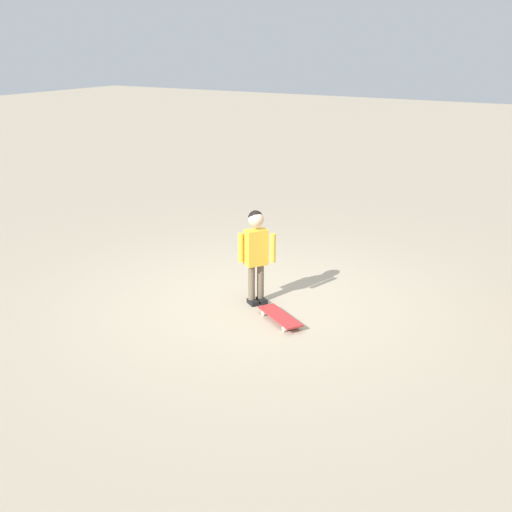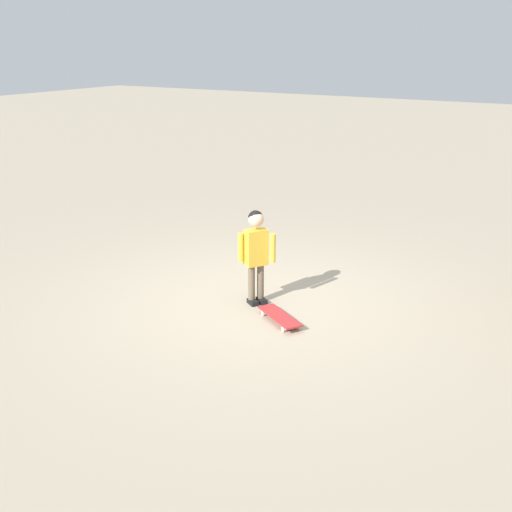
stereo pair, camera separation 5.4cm
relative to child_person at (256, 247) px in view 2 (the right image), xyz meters
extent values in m
plane|color=tan|center=(0.02, 0.08, -0.66)|extent=(50.00, 50.00, 0.00)
cylinder|color=brown|center=(0.03, 0.05, -0.42)|extent=(0.08, 0.08, 0.42)
cube|color=black|center=(0.05, 0.03, -0.63)|extent=(0.17, 0.15, 0.05)
cylinder|color=brown|center=(-0.03, -0.05, -0.42)|extent=(0.08, 0.08, 0.42)
cube|color=black|center=(-0.01, -0.06, -0.63)|extent=(0.17, 0.15, 0.05)
cube|color=gold|center=(0.00, 0.00, -0.01)|extent=(0.25, 0.28, 0.40)
cylinder|color=gold|center=(0.17, 0.07, -0.01)|extent=(0.06, 0.06, 0.32)
cylinder|color=gold|center=(-0.14, -0.10, -0.01)|extent=(0.06, 0.06, 0.32)
sphere|color=beige|center=(0.00, 0.00, 0.31)|extent=(0.17, 0.17, 0.17)
sphere|color=black|center=(-0.01, 0.01, 0.32)|extent=(0.16, 0.16, 0.16)
cube|color=#B22D2D|center=(0.48, -0.32, -0.59)|extent=(0.64, 0.50, 0.02)
cube|color=#B7B7BC|center=(0.67, -0.43, -0.61)|extent=(0.08, 0.11, 0.02)
cube|color=#B7B7BC|center=(0.29, -0.20, -0.61)|extent=(0.08, 0.11, 0.02)
cylinder|color=beige|center=(0.71, -0.37, -0.63)|extent=(0.06, 0.06, 0.06)
cylinder|color=beige|center=(0.63, -0.50, -0.63)|extent=(0.06, 0.06, 0.06)
cylinder|color=beige|center=(0.33, -0.14, -0.63)|extent=(0.06, 0.06, 0.06)
cylinder|color=beige|center=(0.25, -0.26, -0.63)|extent=(0.06, 0.06, 0.06)
camera|label=1|loc=(3.39, -5.73, 2.16)|focal=45.20mm
camera|label=2|loc=(3.43, -5.70, 2.16)|focal=45.20mm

